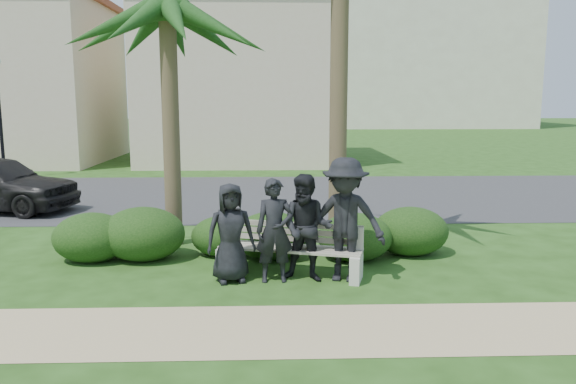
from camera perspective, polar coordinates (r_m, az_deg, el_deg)
name	(u,v)px	position (r m, az deg, el deg)	size (l,w,h in m)	color
ground	(238,283)	(8.71, -5.05, -9.18)	(160.00, 160.00, 0.00)	#214112
footpath	(231,331)	(7.03, -5.86, -13.82)	(30.00, 1.60, 0.01)	tan
asphalt_street	(253,195)	(16.49, -3.58, -0.35)	(160.00, 8.00, 0.01)	#2D2D30
stucco_bldg_right	(236,80)	(26.31, -5.26, 11.23)	(8.40, 8.40, 7.30)	beige
hotel_tower	(392,2)	(65.55, 10.54, 18.48)	(26.00, 18.00, 37.30)	beige
park_bench	(289,253)	(8.95, 0.11, -6.22)	(2.42, 1.13, 0.80)	gray
man_a	(231,233)	(8.60, -5.85, -4.15)	(0.75, 0.48, 1.53)	black
man_b	(275,231)	(8.55, -1.36, -3.94)	(0.58, 0.38, 1.60)	black
man_c	(307,228)	(8.58, 1.93, -3.68)	(0.81, 0.63, 1.66)	black
man_d	(345,220)	(8.61, 5.81, -2.83)	(1.23, 0.71, 1.91)	black
hedge_a	(91,236)	(10.32, -19.34, -4.24)	(1.33, 1.10, 0.87)	black
hedge_b	(143,232)	(10.13, -14.52, -4.00)	(1.46, 1.21, 0.95)	black
hedge_c	(222,235)	(10.18, -6.68, -4.35)	(1.12, 0.93, 0.73)	black
hedge_d	(271,234)	(9.91, -1.70, -4.31)	(1.30, 1.07, 0.85)	black
hedge_e	(355,236)	(9.87, 6.81, -4.43)	(1.30, 1.08, 0.85)	black
hedge_f	(410,230)	(10.40, 12.34, -3.77)	(1.36, 1.13, 0.89)	black
palm_left	(167,11)	(10.94, -12.19, 17.52)	(3.00, 3.00, 5.32)	brown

